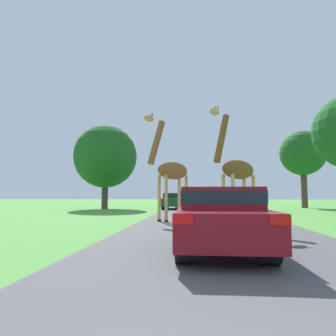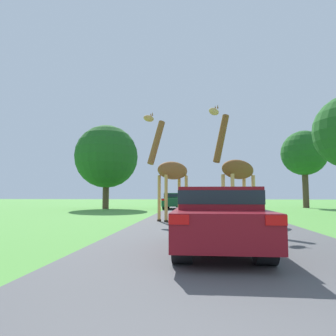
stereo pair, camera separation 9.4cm
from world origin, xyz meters
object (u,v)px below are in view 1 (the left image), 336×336
object	(u,v)px
tree_far_right	(105,157)
car_far_ahead	(185,200)
tree_right_cluster	(303,154)
car_queue_left	(240,201)
car_lead_maroon	(220,217)
car_queue_right	(174,200)
giraffe_companion	(236,169)
giraffe_near_road	(170,170)

from	to	relation	value
tree_far_right	car_far_ahead	bearing A→B (deg)	37.31
car_far_ahead	tree_right_cluster	world-z (taller)	tree_right_cluster
car_queue_left	tree_far_right	world-z (taller)	tree_far_right
car_lead_maroon	car_far_ahead	distance (m)	25.03
car_queue_right	car_queue_left	distance (m)	7.57
car_queue_right	car_queue_left	bearing A→B (deg)	-49.32
car_lead_maroon	tree_right_cluster	size ratio (longest dim) A/B	0.53
tree_right_cluster	car_lead_maroon	bearing A→B (deg)	-113.35
car_queue_left	car_far_ahead	xyz separation A→B (m)	(-4.13, 10.88, -0.12)
tree_right_cluster	tree_far_right	xyz separation A→B (m)	(-18.60, -3.47, -0.53)
giraffe_companion	car_lead_maroon	size ratio (longest dim) A/B	1.27
car_far_ahead	giraffe_companion	bearing A→B (deg)	-81.28
giraffe_companion	tree_right_cluster	bearing A→B (deg)	-73.48
car_queue_right	car_far_ahead	distance (m)	5.21
car_far_ahead	tree_far_right	distance (m)	9.69
car_queue_right	car_queue_left	world-z (taller)	car_queue_left
car_lead_maroon	car_queue_right	size ratio (longest dim) A/B	0.98
giraffe_companion	car_queue_right	bearing A→B (deg)	-30.69
giraffe_companion	tree_far_right	distance (m)	16.67
giraffe_companion	tree_far_right	size ratio (longest dim) A/B	0.66
giraffe_near_road	car_lead_maroon	world-z (taller)	giraffe_near_road
giraffe_near_road	car_queue_right	distance (m)	12.40
car_queue_left	tree_far_right	xyz separation A→B (m)	(-11.15, 5.53, 3.88)
giraffe_near_road	car_queue_right	xyz separation A→B (m)	(-0.67, 12.26, -1.72)
car_lead_maroon	tree_far_right	world-z (taller)	tree_far_right
tree_right_cluster	tree_far_right	size ratio (longest dim) A/B	0.98
car_far_ahead	tree_right_cluster	xyz separation A→B (m)	(11.57, -1.88, 4.53)
car_queue_left	tree_far_right	distance (m)	13.04
car_queue_left	car_far_ahead	size ratio (longest dim) A/B	1.00
giraffe_near_road	tree_right_cluster	distance (m)	19.64
car_queue_left	car_far_ahead	bearing A→B (deg)	110.77
car_lead_maroon	tree_right_cluster	distance (m)	25.55
giraffe_near_road	car_lead_maroon	size ratio (longest dim) A/B	1.29
car_queue_right	car_queue_left	xyz separation A→B (m)	(4.93, -5.74, 0.08)
giraffe_companion	car_far_ahead	world-z (taller)	giraffe_companion
giraffe_companion	car_queue_left	bearing A→B (deg)	-55.35
car_far_ahead	car_lead_maroon	bearing A→B (deg)	-86.33
car_queue_right	tree_far_right	distance (m)	7.38
giraffe_companion	tree_right_cluster	distance (m)	19.06
giraffe_near_road	giraffe_companion	bearing A→B (deg)	-156.06
car_queue_right	giraffe_companion	bearing A→B (deg)	-74.79
car_lead_maroon	car_far_ahead	size ratio (longest dim) A/B	0.91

